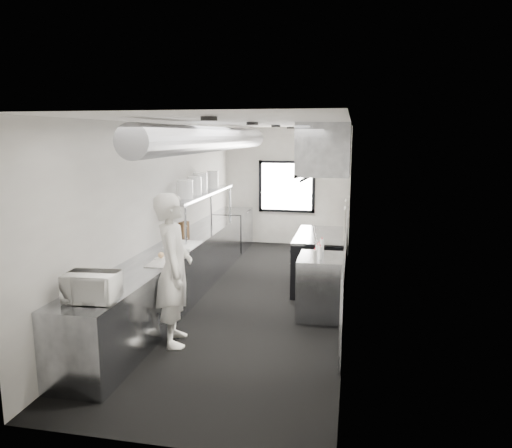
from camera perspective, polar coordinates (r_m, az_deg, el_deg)
The scene contains 35 objects.
floor at distance 8.08m, azimuth -0.35°, elevation -8.45°, with size 3.00×8.00×0.01m, color black.
ceiling at distance 7.64m, azimuth -0.37°, elevation 11.83°, with size 3.00×8.00×0.01m, color silver.
wall_back at distance 11.65m, azimuth 3.66°, elevation 4.44°, with size 3.00×0.02×2.80m, color silver.
wall_front at distance 4.00m, azimuth -12.19°, elevation -7.49°, with size 3.00×0.02×2.80m, color silver.
wall_left at distance 8.17m, azimuth -10.72°, elevation 1.71°, with size 0.02×8.00×2.80m, color silver.
wall_right at distance 7.58m, azimuth 10.82°, elevation 1.03°, with size 0.02×8.00×2.80m, color silver.
wall_cladding at distance 8.05m, azimuth 10.50°, elevation -4.60°, with size 0.03×5.50×1.10m, color gray.
hvac_duct at distance 8.20m, azimuth -4.66°, elevation 9.96°, with size 0.40×0.40×6.40m, color gray.
service_window at distance 11.61m, azimuth 3.63°, elevation 4.42°, with size 1.36×0.05×1.25m.
exhaust_hood at distance 8.20m, azimuth 8.27°, elevation 8.77°, with size 0.81×2.20×0.88m.
prep_counter at distance 7.79m, azimuth -9.46°, elevation -5.83°, with size 0.70×6.00×0.90m, color gray.
pass_shelf at distance 8.98m, azimuth -6.53°, elevation 3.47°, with size 0.45×3.00×0.68m.
range at distance 8.47m, azimuth 7.53°, elevation -4.32°, with size 0.88×1.60×0.94m.
bottle_station at distance 7.13m, azimuth 7.65°, elevation -7.33°, with size 0.65×0.80×0.90m, color gray.
far_work_table at distance 11.23m, azimuth -2.78°, elevation -0.68°, with size 0.70×1.20×0.90m, color gray.
notice_sheet_a at distance 6.36m, azimuth 10.47°, elevation 1.08°, with size 0.02×0.28×0.38m, color silver.
notice_sheet_b at distance 6.03m, azimuth 10.39°, elevation 0.09°, with size 0.02×0.28×0.38m, color silver.
line_cook at distance 6.14m, azimuth -9.67°, elevation -5.31°, with size 0.70×0.46×1.93m, color silver.
microwave at distance 5.38m, azimuth -18.83°, elevation -7.05°, with size 0.50×0.38×0.30m, color white.
deli_tub_a at distance 5.83m, azimuth -19.00°, elevation -6.75°, with size 0.14×0.14×0.10m, color beige.
deli_tub_b at distance 6.14m, azimuth -17.44°, elevation -5.84°, with size 0.12×0.12×0.09m, color beige.
newspaper at distance 6.66m, azimuth -11.30°, elevation -4.65°, with size 0.31×0.38×0.01m, color silver.
small_plate at distance 6.92m, azimuth -11.13°, elevation -4.03°, with size 0.19×0.19×0.02m, color white.
pastry at distance 6.91m, azimuth -11.15°, elevation -3.62°, with size 0.09×0.09×0.09m, color #DDAC74.
cutting_board at distance 7.73m, azimuth -8.61°, elevation -2.41°, with size 0.45×0.60×0.02m, color white.
knife_block at distance 8.44m, azimuth -8.52°, elevation -0.56°, with size 0.10×0.22×0.24m, color brown.
plate_stack_a at distance 8.18m, azimuth -8.36°, elevation 4.09°, with size 0.27×0.27×0.31m, color white.
plate_stack_b at distance 8.67m, azimuth -7.25°, elevation 4.52°, with size 0.25×0.25×0.32m, color white.
plate_stack_c at distance 9.03m, azimuth -6.57°, elevation 4.90°, with size 0.26×0.26×0.37m, color white.
plate_stack_d at distance 9.73m, azimuth -5.10°, elevation 5.28°, with size 0.23×0.23×0.35m, color white.
squeeze_bottle_a at distance 6.65m, azimuth 6.94°, elevation -3.79°, with size 0.06×0.06×0.18m, color white.
squeeze_bottle_b at distance 6.85m, azimuth 7.57°, elevation -3.38°, with size 0.06×0.06×0.18m, color white.
squeeze_bottle_c at distance 7.01m, azimuth 7.26°, elevation -3.11°, with size 0.05×0.05×0.16m, color white.
squeeze_bottle_d at distance 7.09m, azimuth 7.46°, elevation -2.95°, with size 0.06×0.06×0.17m, color white.
squeeze_bottle_e at distance 7.29m, azimuth 7.77°, elevation -2.50°, with size 0.06×0.06×0.19m, color white.
Camera 1 is at (1.55, -7.48, 2.62)m, focal length 33.89 mm.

